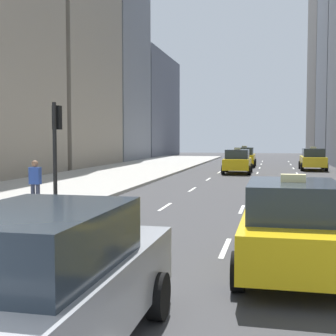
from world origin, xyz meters
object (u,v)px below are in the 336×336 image
at_px(taxi_second, 237,161).
at_px(taxi_third, 292,226).
at_px(taxi_fourth, 244,157).
at_px(taxi_lead, 313,159).
at_px(sedan_black_near, 47,284).
at_px(pedestrian_mid_block, 35,182).
at_px(traffic_light_pole, 56,142).

bearing_deg(taxi_second, taxi_third, -83.60).
bearing_deg(taxi_fourth, taxi_third, -85.20).
height_order(taxi_lead, taxi_fourth, same).
height_order(taxi_lead, taxi_third, same).
relative_size(taxi_fourth, sedan_black_near, 0.95).
xyz_separation_m(taxi_second, pedestrian_mid_block, (-5.22, -19.82, 0.19)).
bearing_deg(traffic_light_pole, taxi_fourth, 82.31).
xyz_separation_m(sedan_black_near, pedestrian_mid_block, (-5.22, 9.39, 0.17)).
bearing_deg(traffic_light_pole, taxi_third, -31.25).
distance_m(pedestrian_mid_block, traffic_light_pole, 2.12).
height_order(taxi_lead, traffic_light_pole, traffic_light_pole).
bearing_deg(sedan_black_near, traffic_light_pole, 115.30).
height_order(taxi_third, taxi_fourth, same).
bearing_deg(taxi_third, taxi_fourth, 94.80).
distance_m(taxi_second, traffic_light_pole, 21.29).
relative_size(taxi_third, traffic_light_pole, 1.22).
relative_size(taxi_second, traffic_light_pole, 1.22).
distance_m(sedan_black_near, traffic_light_pole, 9.36).
relative_size(sedan_black_near, pedestrian_mid_block, 2.80).
bearing_deg(sedan_black_near, pedestrian_mid_block, 119.09).
relative_size(sedan_black_near, traffic_light_pole, 1.28).
distance_m(taxi_second, taxi_fourth, 8.40).
bearing_deg(taxi_second, pedestrian_mid_block, -104.76).
relative_size(taxi_fourth, pedestrian_mid_block, 2.67).
bearing_deg(taxi_fourth, pedestrian_mid_block, -100.49).
height_order(taxi_fourth, traffic_light_pole, traffic_light_pole).
relative_size(taxi_third, pedestrian_mid_block, 2.67).
bearing_deg(taxi_lead, taxi_second, -139.45).
relative_size(taxi_lead, traffic_light_pole, 1.22).
distance_m(taxi_third, sedan_black_near, 5.10).
distance_m(taxi_fourth, pedestrian_mid_block, 28.70).
distance_m(taxi_second, taxi_third, 25.11).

